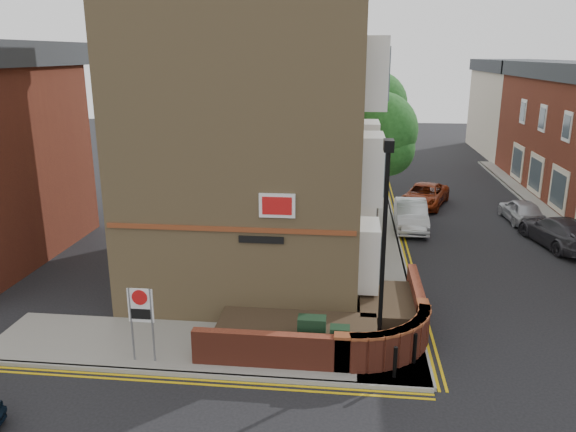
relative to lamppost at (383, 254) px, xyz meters
The scene contains 25 objects.
ground 3.90m from the lamppost, 143.13° to the right, with size 120.00×120.00×0.00m, color black.
pavement_corner 6.07m from the lamppost, behind, with size 13.00×3.00×0.12m, color gray.
pavement_main 15.17m from the lamppost, 88.45° to the left, with size 2.00×32.00×0.12m, color gray.
kerb_side 6.18m from the lamppost, 166.76° to the right, with size 13.00×0.15×0.12m, color gray.
kerb_main_near 15.22m from the lamppost, 84.60° to the left, with size 0.15×32.00×0.12m, color gray.
kerb_main_far 15.44m from the lamppost, 51.46° to the left, with size 0.15×40.00×0.12m, color gray.
yellow_lines_side 6.27m from the lamppost, 164.13° to the right, with size 13.00×0.28×0.01m, color gold.
yellow_lines_main 15.26m from the lamppost, 83.64° to the left, with size 0.28×32.00×0.01m, color gold.
corner_building 8.62m from the lamppost, 123.16° to the left, with size 8.95×10.40×13.60m.
garden_wall 3.93m from the lamppost, 140.91° to the left, with size 6.80×6.00×1.20m, color maroon, non-canonical shape.
lamppost is the anchor object (origin of this frame).
utility_cabinet_large 3.24m from the lamppost, behind, with size 0.80×0.45×1.20m, color #15311B.
utility_cabinet_small 2.90m from the lamppost, 169.70° to the right, with size 0.55×0.40×1.10m, color #15311B.
bollard_near 2.91m from the lamppost, 63.43° to the right, with size 0.11×0.11×0.90m, color black.
bollard_far 2.95m from the lamppost, ahead, with size 0.11×0.11×0.90m, color black.
zone_sign 6.85m from the lamppost, behind, with size 0.72×0.07×2.20m.
far_terrace_cream 39.00m from the lamppost, 70.68° to the left, with size 5.40×12.40×8.00m.
tree_near 12.92m from the lamppost, 88.22° to the left, with size 3.64×3.65×6.70m.
tree_mid 20.93m from the lamppost, 88.90° to the left, with size 4.03×4.03×7.42m.
tree_far 28.89m from the lamppost, 89.21° to the left, with size 3.81×3.81×7.00m.
traffic_light_assembly 23.82m from the lamppost, 88.07° to the left, with size 0.20×0.16×4.20m.
silver_car_near 13.67m from the lamppost, 80.71° to the left, with size 1.51×4.32×1.42m, color #B0B5B9.
red_car_main 18.27m from the lamppost, 79.15° to the left, with size 2.11×4.57×1.27m, color maroon.
grey_car_far 14.43m from the lamppost, 52.44° to the left, with size 1.93×4.75×1.38m, color #313035.
silver_car_far 17.21m from the lamppost, 61.84° to the left, with size 1.49×3.69×1.26m, color #AEAFB6.
Camera 1 is at (0.63, -13.14, 8.52)m, focal length 35.00 mm.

